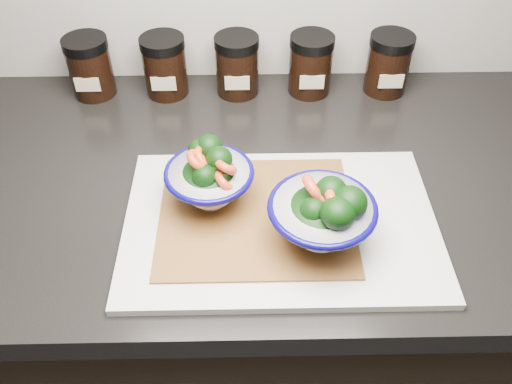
{
  "coord_description": "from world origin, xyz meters",
  "views": [
    {
      "loc": [
        -0.01,
        0.8,
        1.48
      ],
      "look_at": [
        0.0,
        1.35,
        0.96
      ],
      "focal_mm": 38.0,
      "sensor_mm": 36.0,
      "label": 1
    }
  ],
  "objects_px": {
    "spice_jar_e": "(388,64)",
    "bowl_left": "(210,178)",
    "spice_jar_b": "(165,66)",
    "bowl_right": "(324,215)",
    "cutting_board": "(280,223)",
    "spice_jar_c": "(237,65)",
    "spice_jar_a": "(90,67)",
    "spice_jar_d": "(310,64)"
  },
  "relations": [
    {
      "from": "spice_jar_b",
      "to": "spice_jar_e",
      "type": "height_order",
      "value": "same"
    },
    {
      "from": "bowl_left",
      "to": "spice_jar_d",
      "type": "xyz_separation_m",
      "value": [
        0.17,
        0.31,
        -0.0
      ]
    },
    {
      "from": "spice_jar_d",
      "to": "spice_jar_c",
      "type": "bearing_deg",
      "value": 180.0
    },
    {
      "from": "spice_jar_e",
      "to": "bowl_left",
      "type": "bearing_deg",
      "value": -135.52
    },
    {
      "from": "bowl_right",
      "to": "spice_jar_a",
      "type": "xyz_separation_m",
      "value": [
        -0.39,
        0.39,
        -0.01
      ]
    },
    {
      "from": "bowl_left",
      "to": "spice_jar_d",
      "type": "distance_m",
      "value": 0.36
    },
    {
      "from": "spice_jar_a",
      "to": "spice_jar_b",
      "type": "distance_m",
      "value": 0.14
    },
    {
      "from": "bowl_right",
      "to": "spice_jar_b",
      "type": "bearing_deg",
      "value": 122.44
    },
    {
      "from": "cutting_board",
      "to": "spice_jar_e",
      "type": "bearing_deg",
      "value": 58.28
    },
    {
      "from": "cutting_board",
      "to": "bowl_right",
      "type": "distance_m",
      "value": 0.09
    },
    {
      "from": "spice_jar_e",
      "to": "bowl_right",
      "type": "bearing_deg",
      "value": -112.7
    },
    {
      "from": "spice_jar_b",
      "to": "spice_jar_d",
      "type": "xyz_separation_m",
      "value": [
        0.27,
        0.0,
        0.0
      ]
    },
    {
      "from": "spice_jar_a",
      "to": "spice_jar_b",
      "type": "bearing_deg",
      "value": 0.0
    },
    {
      "from": "spice_jar_a",
      "to": "spice_jar_b",
      "type": "relative_size",
      "value": 1.0
    },
    {
      "from": "cutting_board",
      "to": "spice_jar_b",
      "type": "xyz_separation_m",
      "value": [
        -0.2,
        0.35,
        0.05
      ]
    },
    {
      "from": "spice_jar_a",
      "to": "spice_jar_b",
      "type": "height_order",
      "value": "same"
    },
    {
      "from": "cutting_board",
      "to": "spice_jar_a",
      "type": "xyz_separation_m",
      "value": [
        -0.34,
        0.35,
        0.05
      ]
    },
    {
      "from": "spice_jar_a",
      "to": "bowl_left",
      "type": "bearing_deg",
      "value": -53.16
    },
    {
      "from": "cutting_board",
      "to": "bowl_left",
      "type": "height_order",
      "value": "bowl_left"
    },
    {
      "from": "bowl_right",
      "to": "cutting_board",
      "type": "bearing_deg",
      "value": 142.43
    },
    {
      "from": "cutting_board",
      "to": "spice_jar_c",
      "type": "bearing_deg",
      "value": 100.17
    },
    {
      "from": "cutting_board",
      "to": "bowl_right",
      "type": "bearing_deg",
      "value": -37.57
    },
    {
      "from": "cutting_board",
      "to": "bowl_left",
      "type": "relative_size",
      "value": 3.47
    },
    {
      "from": "bowl_right",
      "to": "spice_jar_e",
      "type": "height_order",
      "value": "bowl_right"
    },
    {
      "from": "bowl_right",
      "to": "spice_jar_d",
      "type": "relative_size",
      "value": 1.3
    },
    {
      "from": "spice_jar_b",
      "to": "bowl_right",
      "type": "bearing_deg",
      "value": -57.56
    },
    {
      "from": "bowl_right",
      "to": "spice_jar_c",
      "type": "distance_m",
      "value": 0.41
    },
    {
      "from": "bowl_left",
      "to": "bowl_right",
      "type": "distance_m",
      "value": 0.17
    },
    {
      "from": "bowl_left",
      "to": "spice_jar_d",
      "type": "bearing_deg",
      "value": 60.98
    },
    {
      "from": "cutting_board",
      "to": "spice_jar_b",
      "type": "distance_m",
      "value": 0.41
    },
    {
      "from": "spice_jar_c",
      "to": "spice_jar_e",
      "type": "bearing_deg",
      "value": 0.0
    },
    {
      "from": "spice_jar_c",
      "to": "spice_jar_e",
      "type": "distance_m",
      "value": 0.28
    },
    {
      "from": "bowl_right",
      "to": "spice_jar_e",
      "type": "xyz_separation_m",
      "value": [
        0.16,
        0.39,
        -0.01
      ]
    },
    {
      "from": "cutting_board",
      "to": "spice_jar_d",
      "type": "relative_size",
      "value": 3.98
    },
    {
      "from": "bowl_left",
      "to": "bowl_right",
      "type": "xyz_separation_m",
      "value": [
        0.15,
        -0.08,
        0.01
      ]
    },
    {
      "from": "bowl_left",
      "to": "spice_jar_c",
      "type": "bearing_deg",
      "value": 83.2
    },
    {
      "from": "bowl_left",
      "to": "spice_jar_b",
      "type": "distance_m",
      "value": 0.33
    },
    {
      "from": "bowl_right",
      "to": "spice_jar_a",
      "type": "distance_m",
      "value": 0.55
    },
    {
      "from": "spice_jar_b",
      "to": "spice_jar_d",
      "type": "relative_size",
      "value": 1.0
    },
    {
      "from": "spice_jar_d",
      "to": "spice_jar_e",
      "type": "xyz_separation_m",
      "value": [
        0.15,
        0.0,
        0.0
      ]
    },
    {
      "from": "spice_jar_a",
      "to": "cutting_board",
      "type": "bearing_deg",
      "value": -46.48
    },
    {
      "from": "spice_jar_b",
      "to": "spice_jar_c",
      "type": "bearing_deg",
      "value": 0.0
    }
  ]
}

